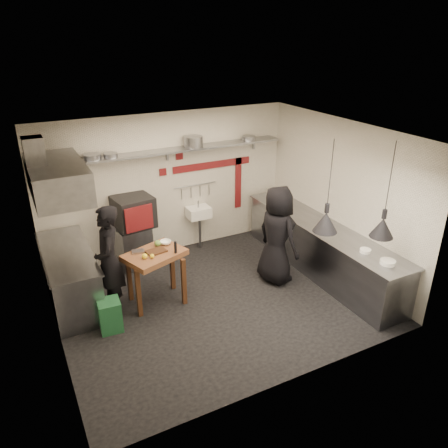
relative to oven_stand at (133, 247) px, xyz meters
name	(u,v)px	position (x,y,z in m)	size (l,w,h in m)	color
floor	(216,299)	(0.88, -1.78, -0.40)	(5.00, 5.00, 0.00)	black
ceiling	(215,135)	(0.88, -1.78, 2.40)	(5.00, 5.00, 0.00)	beige
wall_back	(168,185)	(0.88, 0.32, 1.00)	(5.00, 0.04, 2.80)	white
wall_front	(295,289)	(0.88, -3.88, 1.00)	(5.00, 0.04, 2.80)	white
wall_left	(46,259)	(-1.62, -1.78, 1.00)	(0.04, 4.20, 2.80)	white
wall_right	(340,198)	(3.38, -1.78, 1.00)	(0.04, 4.20, 2.80)	white
red_band_horiz	(212,165)	(1.83, 0.30, 1.28)	(1.70, 0.02, 0.14)	maroon
red_band_vert	(238,183)	(2.43, 0.30, 0.80)	(0.14, 0.02, 1.10)	maroon
red_tile_a	(179,156)	(1.13, 0.30, 1.55)	(0.14, 0.02, 0.14)	maroon
red_tile_b	(163,172)	(0.78, 0.30, 1.28)	(0.14, 0.02, 0.14)	maroon
back_shelf	(170,151)	(0.88, 0.14, 1.72)	(4.60, 0.34, 0.04)	slate
shelf_bracket_left	(62,168)	(-1.02, 0.29, 1.62)	(0.04, 0.06, 0.24)	slate
shelf_bracket_mid	(167,154)	(0.88, 0.29, 1.62)	(0.04, 0.06, 0.24)	slate
shelf_bracket_right	(254,143)	(2.78, 0.29, 1.62)	(0.04, 0.06, 0.24)	slate
pan_far_left	(92,157)	(-0.52, 0.14, 1.79)	(0.30, 0.30, 0.09)	slate
pan_mid_left	(111,155)	(-0.21, 0.14, 1.78)	(0.25, 0.25, 0.07)	slate
stock_pot	(193,142)	(1.36, 0.14, 1.84)	(0.36, 0.36, 0.20)	slate
pan_right	(249,138)	(2.57, 0.14, 1.78)	(0.28, 0.28, 0.08)	slate
oven_stand	(133,247)	(0.00, 0.00, 0.00)	(0.59, 0.54, 0.80)	slate
combi_oven	(133,212)	(0.07, 0.04, 0.69)	(0.67, 0.63, 0.58)	black
oven_door	(139,218)	(0.07, -0.32, 0.69)	(0.53, 0.03, 0.46)	maroon
oven_glass	(138,218)	(0.07, -0.29, 0.69)	(0.33, 0.01, 0.34)	black
hand_sink	(199,212)	(1.43, 0.14, 0.38)	(0.46, 0.34, 0.22)	white
sink_tap	(198,204)	(1.43, 0.14, 0.56)	(0.03, 0.03, 0.14)	slate
sink_drain	(200,233)	(1.43, 0.10, -0.06)	(0.06, 0.06, 0.66)	slate
utensil_rail	(195,185)	(1.43, 0.28, 0.92)	(0.02, 0.02, 0.90)	slate
counter_right	(320,249)	(3.03, -1.78, 0.05)	(0.70, 3.80, 0.90)	slate
counter_right_top	(322,226)	(3.03, -1.78, 0.52)	(0.76, 3.90, 0.03)	slate
plate_stack	(388,262)	(3.00, -3.36, 0.56)	(0.23, 0.23, 0.07)	white
small_bowl_right	(365,251)	(2.98, -2.91, 0.56)	(0.18, 0.18, 0.05)	white
counter_left	(70,278)	(-1.27, -0.73, 0.05)	(0.70, 1.90, 0.90)	slate
counter_left_top	(66,253)	(-1.27, -0.73, 0.52)	(0.76, 2.00, 0.03)	slate
extractor_hood	(57,179)	(-1.22, -0.73, 1.75)	(0.78, 1.60, 0.50)	slate
hood_duct	(35,154)	(-1.47, -0.73, 2.15)	(0.28, 0.28, 0.50)	slate
green_bin	(110,315)	(-0.89, -1.76, -0.15)	(0.32, 0.32, 0.50)	#1B532E
prep_table	(156,277)	(-0.02, -1.37, 0.06)	(0.92, 0.64, 0.92)	brown
cutting_board	(156,251)	(0.02, -1.36, 0.53)	(0.31, 0.22, 0.03)	#462716
pepper_mill	(175,247)	(0.29, -1.54, 0.62)	(0.04, 0.04, 0.20)	black
lemon_a	(145,256)	(-0.21, -1.49, 0.56)	(0.09, 0.09, 0.09)	yellow
lemon_b	(152,256)	(-0.11, -1.54, 0.56)	(0.07, 0.07, 0.07)	yellow
veg_ball	(158,243)	(0.11, -1.18, 0.57)	(0.11, 0.11, 0.11)	olive
steel_tray	(138,251)	(-0.24, -1.24, 0.54)	(0.20, 0.13, 0.03)	slate
bowl	(166,242)	(0.25, -1.17, 0.55)	(0.19, 0.19, 0.06)	white
heat_lamp_near	(329,187)	(2.23, -2.76, 1.70)	(0.37, 0.37, 1.41)	black
heat_lamp_far	(388,191)	(2.92, -3.22, 1.68)	(0.35, 0.35, 1.45)	black
chef_left	(109,261)	(-0.72, -1.28, 0.50)	(0.66, 0.43, 1.80)	black
chef_right	(277,235)	(2.12, -1.68, 0.49)	(0.87, 0.57, 1.79)	black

